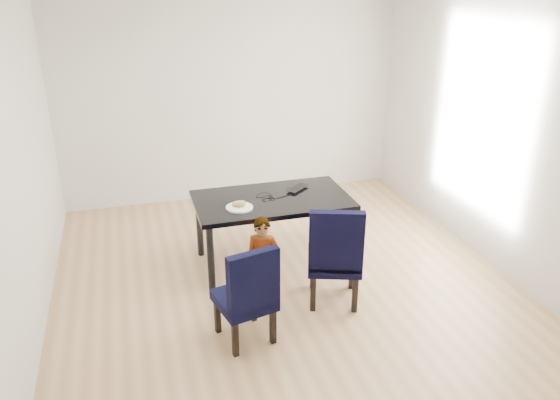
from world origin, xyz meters
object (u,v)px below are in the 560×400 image
object	(u,v)px
dining_table	(272,230)
laptop	(294,188)
chair_left	(244,292)
chair_right	(334,252)
child	(263,263)
plate	(239,207)

from	to	relation	value
dining_table	laptop	distance (m)	0.52
chair_left	laptop	distance (m)	1.67
chair_right	child	world-z (taller)	chair_right
chair_left	laptop	world-z (taller)	chair_left
child	chair_left	bearing A→B (deg)	-100.44
chair_right	laptop	bearing A→B (deg)	112.63
laptop	plate	bearing A→B (deg)	-13.06
child	laptop	distance (m)	1.17
dining_table	plate	size ratio (longest dim) A/B	5.91
laptop	dining_table	bearing A→B (deg)	-8.57
chair_left	chair_right	bearing A→B (deg)	7.34
chair_right	plate	distance (m)	1.05
dining_table	laptop	xyz separation A→B (m)	(0.30, 0.18, 0.39)
child	plate	world-z (taller)	child
chair_left	chair_right	xyz separation A→B (m)	(0.94, 0.35, 0.05)
chair_left	plate	size ratio (longest dim) A/B	3.39
dining_table	chair_left	size ratio (longest dim) A/B	1.75
plate	laptop	xyz separation A→B (m)	(0.68, 0.34, 0.00)
chair_right	child	size ratio (longest dim) A/B	1.13
laptop	child	bearing A→B (deg)	17.89
dining_table	plate	bearing A→B (deg)	-157.04
child	plate	xyz separation A→B (m)	(-0.08, 0.61, 0.31)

